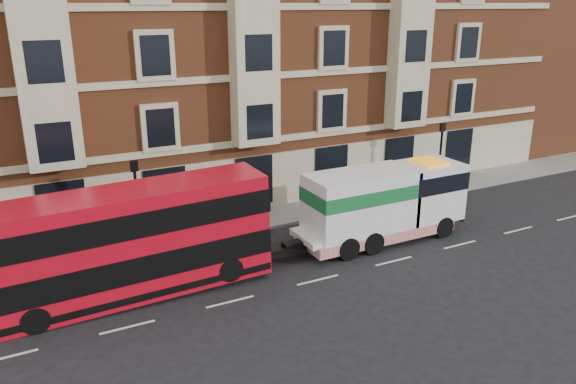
# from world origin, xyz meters

# --- Properties ---
(ground) EXTENTS (120.00, 120.00, 0.00)m
(ground) POSITION_xyz_m (0.00, 0.00, 0.00)
(ground) COLOR black
(ground) RESTS_ON ground
(sidewalk) EXTENTS (90.00, 3.00, 0.15)m
(sidewalk) POSITION_xyz_m (0.00, 7.50, 0.07)
(sidewalk) COLOR slate
(sidewalk) RESTS_ON ground
(victorian_terrace) EXTENTS (45.00, 12.00, 20.40)m
(victorian_terrace) POSITION_xyz_m (0.50, 15.00, 10.07)
(victorian_terrace) COLOR brown
(victorian_terrace) RESTS_ON ground
(filler_east) EXTENTS (18.00, 10.00, 19.00)m
(filler_east) POSITION_xyz_m (32.00, 14.00, 9.43)
(filler_east) COLOR brown
(filler_east) RESTS_ON ground
(lamp_post_west) EXTENTS (0.35, 0.15, 4.35)m
(lamp_post_west) POSITION_xyz_m (-6.00, 6.20, 2.68)
(lamp_post_west) COLOR black
(lamp_post_west) RESTS_ON sidewalk
(lamp_post_east) EXTENTS (0.35, 0.15, 4.35)m
(lamp_post_east) POSITION_xyz_m (12.00, 6.20, 2.68)
(lamp_post_east) COLOR black
(lamp_post_east) RESTS_ON sidewalk
(double_decker_bus) EXTENTS (10.99, 2.52, 4.45)m
(double_decker_bus) POSITION_xyz_m (-7.22, 2.25, 2.36)
(double_decker_bus) COLOR red
(double_decker_bus) RESTS_ON ground
(tow_truck) EXTENTS (8.80, 2.60, 3.67)m
(tow_truck) POSITION_xyz_m (4.84, 2.25, 1.94)
(tow_truck) COLOR white
(tow_truck) RESTS_ON ground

